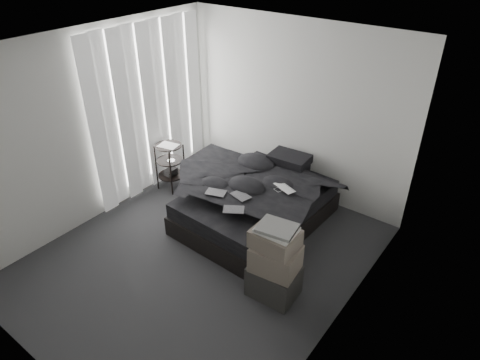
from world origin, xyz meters
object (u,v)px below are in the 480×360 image
Objects in this scene: side_stand at (170,167)px; box_lower at (274,281)px; laptop at (282,184)px; bed at (256,213)px.

box_lower is (2.54, -0.93, -0.18)m from side_stand.
laptop is at bearing 119.43° from box_lower.
bed is at bearing -154.50° from laptop.
box_lower reaches higher than bed.
bed is 2.72× the size of side_stand.
laptop reaches higher than bed.
side_stand is at bearing -175.44° from bed.
laptop is 0.44× the size of side_stand.
laptop is 0.61× the size of box_lower.
bed is 3.83× the size of box_lower.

